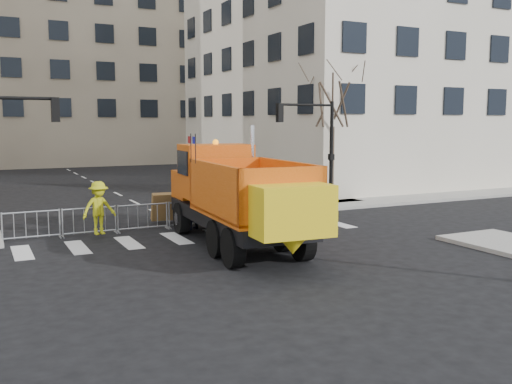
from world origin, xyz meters
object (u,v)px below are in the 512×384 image
cop_c (231,206)px  plow_truck (238,194)px  cop_b (188,206)px  cop_a (192,206)px  newspaper_box (269,209)px  worker (99,208)px

cop_c → plow_truck: bearing=-5.1°
cop_b → cop_c: cop_b is taller
cop_a → newspaper_box: cop_a is taller
cop_c → worker: worker is taller
cop_c → worker: size_ratio=0.85×
cop_a → cop_b: (-0.20, 0.00, 0.01)m
worker → newspaper_box: (7.06, -0.30, -0.45)m
cop_c → worker: (-5.51, -0.20, 0.30)m
cop_c → cop_b: bearing=-74.4°
plow_truck → cop_a: size_ratio=5.75×
cop_a → worker: worker is taller
plow_truck → cop_a: plow_truck is taller
worker → cop_b: bearing=-10.1°
plow_truck → cop_b: 4.04m
cop_c → newspaper_box: (1.55, -0.50, -0.15)m
plow_truck → newspaper_box: plow_truck is taller
worker → cop_c: bearing=-11.2°
cop_a → cop_c: bearing=142.9°
cop_a → cop_b: size_ratio=0.99×
plow_truck → cop_c: 4.30m
cop_a → cop_c: cop_a is taller
plow_truck → worker: (-4.03, 3.71, -0.73)m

